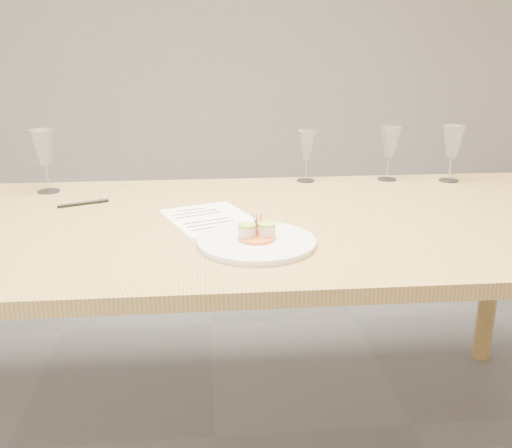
{
  "coord_description": "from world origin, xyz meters",
  "views": [
    {
      "loc": [
        -0.01,
        -1.57,
        1.25
      ],
      "look_at": [
        0.12,
        -0.2,
        0.8
      ],
      "focal_mm": 40.0,
      "sensor_mm": 36.0,
      "label": 1
    }
  ],
  "objects": [
    {
      "name": "ballpoint_pen",
      "position": [
        -0.39,
        0.19,
        0.76
      ],
      "size": [
        0.15,
        0.07,
        0.01
      ],
      "rotation": [
        0.0,
        0.0,
        0.4
      ],
      "color": "black",
      "rests_on": "dining_table"
    },
    {
      "name": "wine_glass_0",
      "position": [
        -0.54,
        0.37,
        0.9
      ],
      "size": [
        0.08,
        0.08,
        0.21
      ],
      "color": "white",
      "rests_on": "dining_table"
    },
    {
      "name": "dinner_plate",
      "position": [
        0.12,
        -0.22,
        0.76
      ],
      "size": [
        0.3,
        0.3,
        0.08
      ],
      "rotation": [
        0.0,
        0.0,
        -0.11
      ],
      "color": "white",
      "rests_on": "dining_table"
    },
    {
      "name": "ground",
      "position": [
        0.0,
        0.0,
        0.0
      ],
      "size": [
        7.0,
        7.0,
        0.0
      ],
      "primitive_type": "plane",
      "color": "slate",
      "rests_on": "ground"
    },
    {
      "name": "wine_glass_1",
      "position": [
        0.36,
        0.44,
        0.88
      ],
      "size": [
        0.07,
        0.07,
        0.18
      ],
      "color": "white",
      "rests_on": "dining_table"
    },
    {
      "name": "recipe_sheet",
      "position": [
        0.0,
        0.01,
        0.75
      ],
      "size": [
        0.32,
        0.35,
        0.0
      ],
      "rotation": [
        0.0,
        0.0,
        0.37
      ],
      "color": "white",
      "rests_on": "dining_table"
    },
    {
      "name": "wine_glass_3",
      "position": [
        0.88,
        0.39,
        0.89
      ],
      "size": [
        0.08,
        0.08,
        0.2
      ],
      "color": "white",
      "rests_on": "dining_table"
    },
    {
      "name": "wine_glass_2",
      "position": [
        0.66,
        0.43,
        0.89
      ],
      "size": [
        0.08,
        0.08,
        0.19
      ],
      "color": "white",
      "rests_on": "dining_table"
    },
    {
      "name": "dining_table",
      "position": [
        0.0,
        0.0,
        0.68
      ],
      "size": [
        2.4,
        1.0,
        0.75
      ],
      "color": "#AF8C4C",
      "rests_on": "ground"
    }
  ]
}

